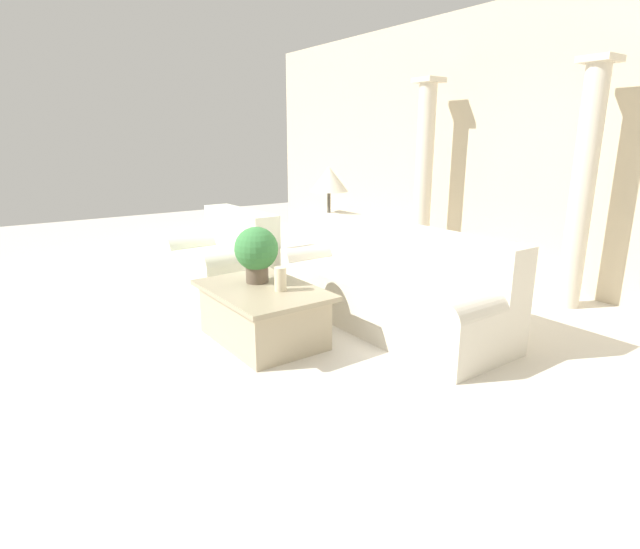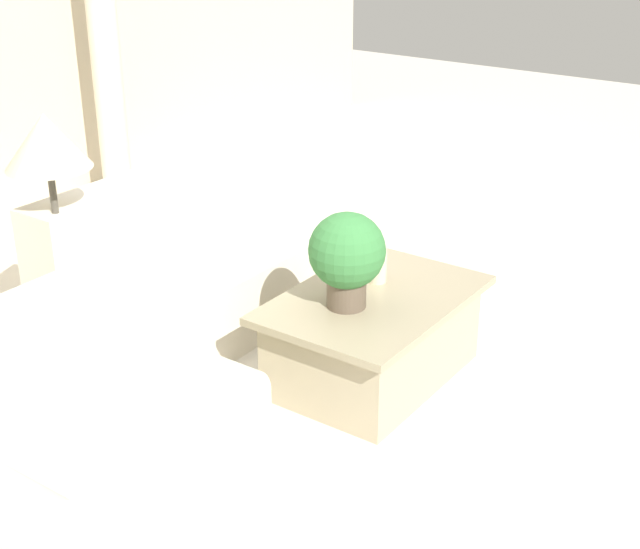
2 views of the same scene
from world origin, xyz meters
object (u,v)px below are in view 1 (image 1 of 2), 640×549
sofa_long (388,286)px  potted_plant (256,251)px  loveseat (224,259)px  coffee_table (263,314)px  floor_lamp (329,186)px

sofa_long → potted_plant: 1.28m
loveseat → potted_plant: 1.51m
coffee_table → potted_plant: bearing=163.4°
potted_plant → coffee_table: bearing=-16.6°
coffee_table → floor_lamp: bearing=122.7°
coffee_table → potted_plant: potted_plant is taller
sofa_long → floor_lamp: size_ratio=1.78×
coffee_table → floor_lamp: floor_lamp is taller
sofa_long → coffee_table: size_ratio=2.12×
sofa_long → floor_lamp: bearing=172.7°
potted_plant → floor_lamp: 1.50m
sofa_long → potted_plant: bearing=-111.6°
loveseat → potted_plant: size_ratio=2.67×
potted_plant → floor_lamp: size_ratio=0.35×
sofa_long → loveseat: (-1.87, -0.78, 0.01)m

